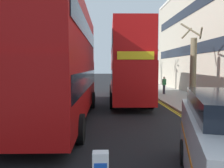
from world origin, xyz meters
name	(u,v)px	position (x,y,z in m)	size (l,w,h in m)	color
sidewalk_right	(189,102)	(6.50, 16.00, 0.07)	(4.00, 80.00, 0.14)	#ADA89E
sidewalk_left	(13,103)	(-6.50, 16.00, 0.07)	(4.00, 80.00, 0.14)	#ADA89E
kerb_line_outer	(169,108)	(4.40, 14.00, 0.00)	(0.10, 56.00, 0.01)	yellow
kerb_line_inner	(167,108)	(4.24, 14.00, 0.00)	(0.10, 56.00, 0.01)	yellow
double_decker_bus_away	(62,60)	(-1.96, 10.67, 3.03)	(2.93, 10.85, 5.64)	#B20F0F
double_decker_bus_oncoming	(128,62)	(1.96, 17.06, 3.03)	(3.02, 10.87, 5.64)	#B20F0F
pedestrian_far	(164,85)	(5.75, 20.22, 0.99)	(0.34, 0.22, 1.62)	#2D2D38
street_tree_near	(140,67)	(5.18, 30.94, 2.74)	(1.41, 1.42, 5.65)	#6B6047
street_tree_mid	(193,68)	(6.40, 15.19, 2.59)	(1.67, 1.91, 5.57)	#6B6047
street_tree_far	(137,62)	(5.77, 37.62, 3.50)	(2.14, 2.14, 6.75)	#6B6047
street_tree_distant	(152,68)	(5.48, 24.45, 2.61)	(1.62, 1.56, 5.33)	#6B6047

